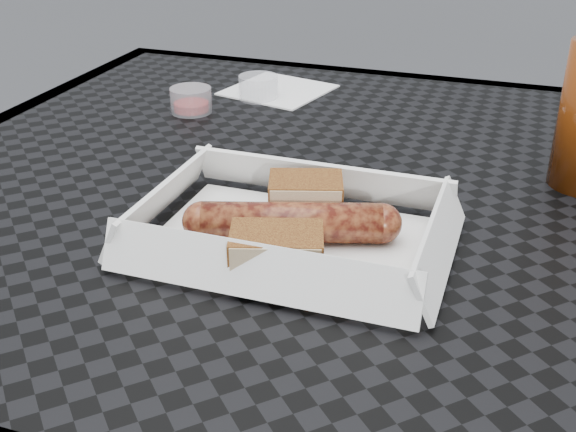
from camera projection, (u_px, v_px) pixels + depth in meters
The scene contains 9 objects.
patio_table at pixel (295, 245), 0.74m from camera, with size 0.80×0.80×0.74m.
food_tray at pixel (292, 241), 0.59m from camera, with size 0.22×0.15×0.00m, color white.
bratwurst at pixel (292, 222), 0.58m from camera, with size 0.17×0.08×0.03m.
bread_near at pixel (306, 199), 0.61m from camera, with size 0.06×0.04×0.04m, color brown.
bread_far at pixel (277, 253), 0.53m from camera, with size 0.07×0.05×0.04m, color brown.
veg_garnish at pixel (351, 286), 0.52m from camera, with size 0.03×0.03×0.00m.
napkin at pixel (278, 90), 0.95m from camera, with size 0.12×0.12×0.00m, color white.
condiment_cup_sauce at pixel (191, 100), 0.87m from camera, with size 0.05×0.05×0.03m, color maroon.
condiment_cup_empty at pixel (258, 87), 0.92m from camera, with size 0.05×0.05×0.03m, color silver.
Camera 1 is at (0.20, -0.61, 1.03)m, focal length 45.00 mm.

